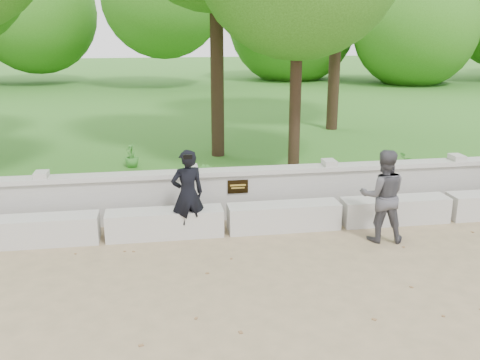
# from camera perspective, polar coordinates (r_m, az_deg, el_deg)

# --- Properties ---
(ground) EXTENTS (80.00, 80.00, 0.00)m
(ground) POSITION_cam_1_polar(r_m,az_deg,el_deg) (7.31, 0.47, -11.13)
(ground) COLOR #9F8761
(ground) RESTS_ON ground
(lawn) EXTENTS (40.00, 22.00, 0.25)m
(lawn) POSITION_cam_1_polar(r_m,az_deg,el_deg) (20.67, -6.09, 7.25)
(lawn) COLOR #3D7221
(lawn) RESTS_ON ground
(concrete_bench) EXTENTS (11.90, 0.45, 0.45)m
(concrete_bench) POSITION_cam_1_polar(r_m,az_deg,el_deg) (8.93, -1.57, -4.27)
(concrete_bench) COLOR beige
(concrete_bench) RESTS_ON ground
(parapet_wall) EXTENTS (12.50, 0.35, 0.90)m
(parapet_wall) POSITION_cam_1_polar(r_m,az_deg,el_deg) (9.51, -2.14, -1.45)
(parapet_wall) COLOR #B2AFA8
(parapet_wall) RESTS_ON ground
(man_main) EXTENTS (0.61, 0.56, 1.48)m
(man_main) POSITION_cam_1_polar(r_m,az_deg,el_deg) (8.61, -5.61, -1.52)
(man_main) COLOR black
(man_main) RESTS_ON ground
(visitor_left) EXTENTS (0.83, 0.71, 1.50)m
(visitor_left) POSITION_cam_1_polar(r_m,az_deg,el_deg) (8.76, 14.99, -1.64)
(visitor_left) COLOR #47464B
(visitor_left) RESTS_ON ground
(shrub_b) EXTENTS (0.39, 0.38, 0.55)m
(shrub_b) POSITION_cam_1_polar(r_m,az_deg,el_deg) (10.14, -3.64, 0.03)
(shrub_b) COLOR #3A822C
(shrub_b) RESTS_ON lawn
(shrub_c) EXTENTS (0.73, 0.73, 0.62)m
(shrub_c) POSITION_cam_1_polar(r_m,az_deg,el_deg) (11.28, 17.78, 1.13)
(shrub_c) COLOR #3A822C
(shrub_c) RESTS_ON lawn
(shrub_d) EXTENTS (0.34, 0.36, 0.56)m
(shrub_d) POSITION_cam_1_polar(r_m,az_deg,el_deg) (12.26, -11.49, 2.63)
(shrub_d) COLOR #3A822C
(shrub_d) RESTS_ON lawn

